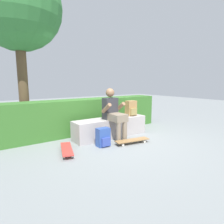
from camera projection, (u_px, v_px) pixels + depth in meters
ground_plane at (118, 140)px, 4.63m from camera, size 24.00×24.00×0.00m
bench_main at (111, 127)px, 4.86m from camera, size 1.95×0.48×0.47m
person_skater at (114, 112)px, 4.57m from camera, size 0.49×0.62×1.22m
skateboard_near_person at (132, 140)px, 4.32m from camera, size 0.82×0.33×0.09m
skateboard_beside_bench at (67, 149)px, 3.77m from camera, size 0.43×0.82×0.09m
backpack_on_bench at (131, 108)px, 5.16m from camera, size 0.28×0.23×0.40m
backpack_on_ground at (103, 137)px, 4.13m from camera, size 0.28×0.23×0.40m
hedge_row at (86, 116)px, 5.27m from camera, size 4.55×0.59×0.91m
tree_behind_bench at (17, 7)px, 4.50m from camera, size 2.06×2.06×4.16m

